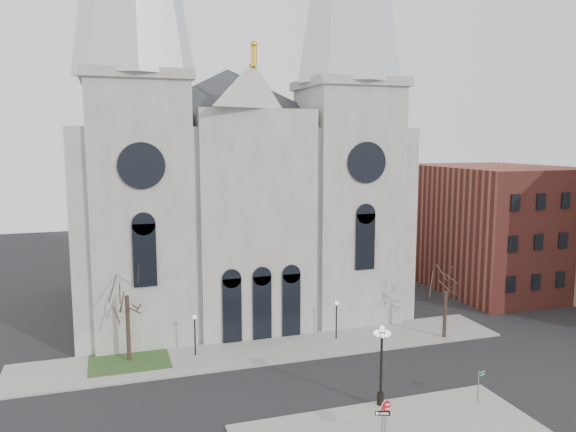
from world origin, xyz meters
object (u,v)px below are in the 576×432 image
object	(u,v)px
stop_sign	(386,410)
street_name_sign	(479,383)
globe_lamp	(381,355)
one_way_sign	(383,419)

from	to	relation	value
stop_sign	street_name_sign	bearing A→B (deg)	20.09
globe_lamp	street_name_sign	size ratio (longest dim) A/B	2.48
globe_lamp	one_way_sign	world-z (taller)	globe_lamp
one_way_sign	street_name_sign	size ratio (longest dim) A/B	0.91
globe_lamp	street_name_sign	distance (m)	6.74
stop_sign	street_name_sign	size ratio (longest dim) A/B	1.10
stop_sign	one_way_sign	world-z (taller)	stop_sign
stop_sign	globe_lamp	world-z (taller)	globe_lamp
globe_lamp	street_name_sign	bearing A→B (deg)	-14.64
one_way_sign	street_name_sign	world-z (taller)	street_name_sign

